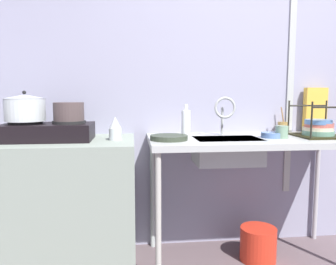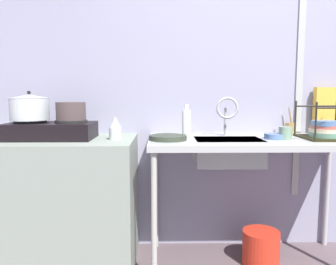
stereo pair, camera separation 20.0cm
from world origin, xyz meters
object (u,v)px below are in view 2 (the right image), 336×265
stove (51,130)px  pot_on_left_burner (30,107)px  percolator (115,128)px  faucet (227,110)px  bottle_by_sink (186,124)px  cereal_box (326,111)px  dish_rack (325,130)px  cup_by_rack (285,133)px  utensil_jar (290,128)px  pot_on_right_burner (71,111)px  small_bowl_on_drainboard (275,136)px  bucket_on_floor (261,248)px  frying_pan (168,138)px  sink_basin (228,152)px

stove → pot_on_left_burner: bearing=-180.0°
percolator → faucet: (0.76, 0.13, 0.11)m
bottle_by_sink → cereal_box: cereal_box is taller
dish_rack → cup_by_rack: dish_rack is taller
percolator → cup_by_rack: size_ratio=1.79×
utensil_jar → pot_on_right_burner: bearing=-170.5°
bottle_by_sink → stove: bearing=-178.6°
pot_on_right_burner → dish_rack: dish_rack is taller
small_bowl_on_drainboard → cereal_box: (0.48, 0.30, 0.16)m
stove → pot_on_left_burner: pot_on_left_burner is taller
bucket_on_floor → small_bowl_on_drainboard: bearing=-9.8°
percolator → dish_rack: size_ratio=0.45×
percolator → faucet: 0.78m
cup_by_rack → percolator: bearing=178.9°
bucket_on_floor → frying_pan: bearing=-175.4°
bucket_on_floor → dish_rack: bearing=-0.3°
pot_on_right_burner → bottle_by_sink: (0.77, 0.02, -0.09)m
sink_basin → faucet: (0.01, 0.12, 0.27)m
frying_pan → cereal_box: bearing=15.9°
faucet → utensil_jar: faucet is taller
sink_basin → faucet: size_ratio=1.58×
utensil_jar → bucket_on_floor: utensil_jar is taller
stove → dish_rack: bearing=-0.5°
pot_on_left_burner → bucket_on_floor: pot_on_left_burner is taller
cereal_box → sink_basin: bearing=-162.9°
dish_rack → bucket_on_floor: 0.92m
sink_basin → utensil_jar: utensil_jar is taller
faucet → cereal_box: 0.81m
frying_pan → stove: bearing=175.3°
frying_pan → bucket_on_floor: (0.65, 0.05, -0.79)m
faucet → percolator: bearing=-170.6°
frying_pan → bottle_by_sink: bottle_by_sink is taller
frying_pan → utensil_jar: (0.93, 0.33, 0.03)m
stove → cereal_box: size_ratio=1.62×
percolator → bucket_on_floor: percolator is taller
faucet → cup_by_rack: 0.42m
faucet → cereal_box: size_ratio=0.80×
pot_on_right_burner → utensil_jar: 1.60m
pot_on_right_burner → bucket_on_floor: pot_on_right_burner is taller
pot_on_right_burner → cup_by_rack: bearing=-2.3°
bottle_by_sink → bucket_on_floor: bottle_by_sink is taller
dish_rack → cereal_box: size_ratio=0.96×
frying_pan → dish_rack: size_ratio=0.74×
pot_on_right_burner → faucet: bearing=4.9°
dish_rack → utensil_jar: size_ratio=1.69×
utensil_jar → bucket_on_floor: size_ratio=0.77×
pot_on_right_burner → cereal_box: cereal_box is taller
dish_rack → pot_on_left_burner: bearing=179.6°
faucet → bucket_on_floor: bearing=-23.7°
bottle_by_sink → cereal_box: 1.11m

